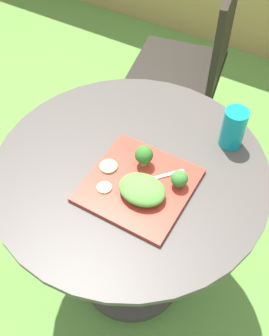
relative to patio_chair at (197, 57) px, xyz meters
name	(u,v)px	position (x,y,z in m)	size (l,w,h in m)	color
ground_plane	(132,273)	(0.17, -0.92, -0.53)	(12.00, 12.00, 0.00)	#568438
patio_table	(131,217)	(0.17, -0.92, -0.06)	(0.86, 0.86, 0.75)	#423D38
patio_chair	(197,57)	(0.00, 0.00, 0.00)	(0.52, 0.52, 0.90)	black
salad_plate	(139,185)	(0.23, -0.98, 0.23)	(0.30, 0.30, 0.01)	#AD3323
drinking_glass	(233,130)	(0.40, -0.68, 0.29)	(0.07, 0.07, 0.14)	#0F8C93
fork	(155,178)	(0.26, -0.94, 0.24)	(0.11, 0.13, 0.00)	silver
lettuce_mound	(142,190)	(0.26, -1.00, 0.26)	(0.14, 0.11, 0.05)	#519338
broccoli_floret_0	(144,155)	(0.21, -0.90, 0.28)	(0.06, 0.06, 0.07)	#99B770
broccoli_floret_1	(180,178)	(0.33, -0.92, 0.27)	(0.05, 0.05, 0.06)	#99B770
cucumber_slice_0	(109,166)	(0.12, -0.97, 0.24)	(0.05, 0.05, 0.01)	#8EB766
cucumber_slice_1	(104,188)	(0.15, -1.04, 0.24)	(0.04, 0.04, 0.01)	#8EB766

